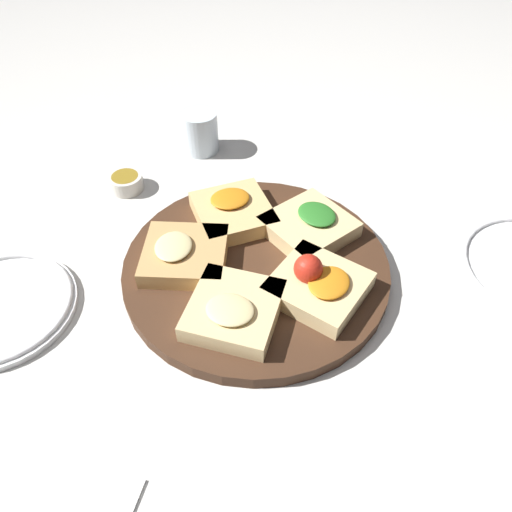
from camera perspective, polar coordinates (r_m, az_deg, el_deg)
The scene contains 9 objects.
ground_plane at distance 0.81m, azimuth 0.00°, elevation -1.84°, with size 3.00×3.00×0.00m, color silver.
serving_board at distance 0.80m, azimuth 0.00°, elevation -1.29°, with size 0.42×0.42×0.02m, color #422819.
focaccia_slice_0 at distance 0.74m, azimuth 7.03°, elevation -3.17°, with size 0.17×0.17×0.06m.
focaccia_slice_1 at distance 0.83m, azimuth 6.12°, elevation 3.47°, with size 0.18×0.18×0.04m.
focaccia_slice_2 at distance 0.86m, azimuth -2.64°, elevation 5.09°, with size 0.16×0.16×0.04m.
focaccia_slice_3 at distance 0.79m, azimuth -8.19°, elevation 0.37°, with size 0.13×0.13×0.04m.
focaccia_slice_4 at distance 0.71m, azimuth -2.57°, elevation -6.15°, with size 0.15×0.16×0.04m.
water_glass at distance 1.06m, azimuth -6.43°, elevation 13.92°, with size 0.07×0.07×0.08m, color silver.
dipping_bowl at distance 0.99m, azimuth -14.65°, elevation 8.20°, with size 0.06×0.06×0.03m.
Camera 1 is at (0.01, -0.55, 0.59)m, focal length 35.00 mm.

